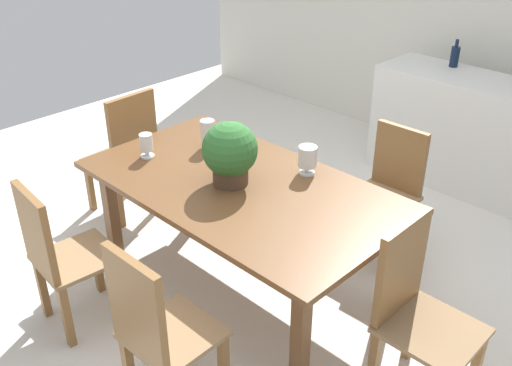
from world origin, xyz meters
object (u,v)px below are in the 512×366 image
object	(u,v)px
dining_table	(241,195)
chair_far_right	(389,186)
wine_bottle_clear	(455,56)
crystal_vase_left	(146,144)
crystal_vase_right	(208,131)
chair_near_left	(59,253)
wine_glass	(240,132)
chair_foot_end	(415,306)
crystal_vase_center_near	(308,158)
chair_head_end	(128,151)
kitchen_counter	(489,139)
flower_centerpiece	(230,152)
chair_near_right	(156,329)

from	to	relation	value
dining_table	chair_far_right	world-z (taller)	chair_far_right
chair_far_right	wine_bottle_clear	bearing A→B (deg)	102.86
crystal_vase_left	crystal_vase_right	xyz separation A→B (m)	(0.18, 0.37, 0.03)
chair_near_left	wine_glass	xyz separation A→B (m)	(0.07, 1.34, 0.33)
dining_table	chair_near_left	size ratio (longest dim) A/B	2.08
dining_table	chair_foot_end	xyz separation A→B (m)	(1.21, -0.00, -0.13)
crystal_vase_left	crystal_vase_center_near	size ratio (longest dim) A/B	0.88
chair_far_right	chair_head_end	distance (m)	1.90
kitchen_counter	wine_bottle_clear	world-z (taller)	wine_bottle_clear
flower_centerpiece	crystal_vase_right	distance (m)	0.53
chair_far_right	wine_glass	xyz separation A→B (m)	(-0.81, -0.62, 0.34)
chair_foot_end	crystal_vase_center_near	bearing A→B (deg)	69.40
crystal_vase_right	chair_foot_end	bearing A→B (deg)	-6.58
chair_foot_end	crystal_vase_center_near	world-z (taller)	chair_foot_end
chair_head_end	chair_foot_end	xyz separation A→B (m)	(2.41, -0.01, -0.02)
dining_table	wine_glass	distance (m)	0.55
crystal_vase_left	kitchen_counter	xyz separation A→B (m)	(1.24, 2.41, -0.36)
chair_far_right	chair_head_end	bearing A→B (deg)	-150.57
dining_table	kitchen_counter	distance (m)	2.32
chair_far_right	wine_bottle_clear	xyz separation A→B (m)	(-0.35, 1.41, 0.52)
dining_table	kitchen_counter	size ratio (longest dim) A/B	1.02
chair_near_left	flower_centerpiece	world-z (taller)	flower_centerpiece
chair_head_end	crystal_vase_right	world-z (taller)	chair_head_end
wine_bottle_clear	kitchen_counter	bearing A→B (deg)	-17.11
chair_far_right	wine_glass	bearing A→B (deg)	-143.68
crystal_vase_right	wine_bottle_clear	distance (m)	2.27
chair_near_right	chair_far_right	bearing A→B (deg)	-90.80
chair_near_right	crystal_vase_left	bearing A→B (deg)	-36.54
crystal_vase_center_near	wine_glass	bearing A→B (deg)	-178.23
chair_head_end	chair_near_left	size ratio (longest dim) A/B	1.07
flower_centerpiece	crystal_vase_right	bearing A→B (deg)	153.25
chair_head_end	crystal_vase_left	size ratio (longest dim) A/B	6.23
flower_centerpiece	chair_near_right	bearing A→B (deg)	-62.71
crystal_vase_left	kitchen_counter	size ratio (longest dim) A/B	0.08
chair_foot_end	flower_centerpiece	distance (m)	1.32
flower_centerpiece	kitchen_counter	bearing A→B (deg)	75.22
crystal_vase_right	kitchen_counter	distance (m)	2.34
chair_head_end	kitchen_counter	distance (m)	2.85
crystal_vase_center_near	chair_near_right	bearing A→B (deg)	-80.00
wine_glass	wine_bottle_clear	distance (m)	2.09
wine_glass	wine_bottle_clear	bearing A→B (deg)	77.42
chair_near_right	wine_glass	world-z (taller)	chair_near_right
kitchen_counter	crystal_vase_right	bearing A→B (deg)	-117.50
chair_near_right	crystal_vase_center_near	xyz separation A→B (m)	(-0.24, 1.35, 0.32)
chair_near_right	crystal_vase_left	xyz separation A→B (m)	(-1.13, 0.81, 0.30)
kitchen_counter	wine_glass	bearing A→B (deg)	-116.06
chair_foot_end	crystal_vase_left	xyz separation A→B (m)	(-1.90, -0.17, 0.30)
chair_near_left	flower_centerpiece	bearing A→B (deg)	-107.64
chair_head_end	chair_near_right	bearing A→B (deg)	56.56
chair_near_left	crystal_vase_center_near	world-z (taller)	chair_near_left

